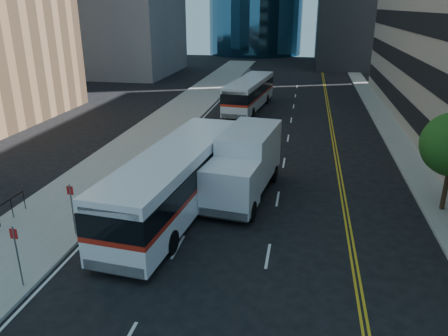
% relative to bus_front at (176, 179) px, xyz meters
% --- Properties ---
extents(ground, '(160.00, 160.00, 0.00)m').
position_rel_bus_front_xyz_m(ground, '(4.53, -5.46, -1.84)').
color(ground, black).
rests_on(ground, ground).
extents(sidewalk_west, '(5.00, 90.00, 0.15)m').
position_rel_bus_front_xyz_m(sidewalk_west, '(-5.97, 19.54, -1.76)').
color(sidewalk_west, gray).
rests_on(sidewalk_west, ground).
extents(sidewalk_east, '(2.00, 90.00, 0.15)m').
position_rel_bus_front_xyz_m(sidewalk_east, '(13.53, 19.54, -1.76)').
color(sidewalk_east, gray).
rests_on(sidewalk_east, ground).
extents(bus_front, '(4.10, 13.25, 3.36)m').
position_rel_bus_front_xyz_m(bus_front, '(0.00, 0.00, 0.00)').
color(bus_front, white).
rests_on(bus_front, ground).
extents(bus_rear, '(3.88, 12.08, 3.06)m').
position_rel_bus_front_xyz_m(bus_rear, '(0.53, 24.55, -0.17)').
color(bus_rear, white).
rests_on(bus_rear, ground).
extents(box_truck, '(3.53, 7.81, 3.61)m').
position_rel_bus_front_xyz_m(box_truck, '(3.13, 2.71, 0.07)').
color(box_truck, silver).
rests_on(box_truck, ground).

